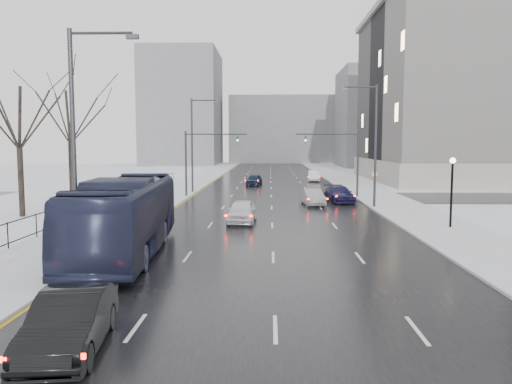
# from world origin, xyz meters

# --- Properties ---
(road) EXTENTS (16.00, 150.00, 0.04)m
(road) POSITION_xyz_m (0.00, 60.00, 0.02)
(road) COLOR black
(road) RESTS_ON ground
(cross_road) EXTENTS (130.00, 10.00, 0.04)m
(cross_road) POSITION_xyz_m (0.00, 48.00, 0.02)
(cross_road) COLOR black
(cross_road) RESTS_ON ground
(sidewalk_left) EXTENTS (5.00, 150.00, 0.16)m
(sidewalk_left) POSITION_xyz_m (-10.50, 60.00, 0.08)
(sidewalk_left) COLOR silver
(sidewalk_left) RESTS_ON ground
(sidewalk_right) EXTENTS (5.00, 150.00, 0.16)m
(sidewalk_right) POSITION_xyz_m (10.50, 60.00, 0.08)
(sidewalk_right) COLOR silver
(sidewalk_right) RESTS_ON ground
(park_strip) EXTENTS (14.00, 150.00, 0.12)m
(park_strip) POSITION_xyz_m (-20.00, 60.00, 0.06)
(park_strip) COLOR white
(park_strip) RESTS_ON ground
(tree_park_d) EXTENTS (8.75, 8.75, 12.50)m
(tree_park_d) POSITION_xyz_m (-17.80, 34.00, 0.00)
(tree_park_d) COLOR black
(tree_park_d) RESTS_ON ground
(tree_park_e) EXTENTS (9.45, 9.45, 13.50)m
(tree_park_e) POSITION_xyz_m (-18.20, 44.00, 0.00)
(tree_park_e) COLOR black
(tree_park_e) RESTS_ON ground
(iron_fence) EXTENTS (0.06, 70.00, 1.30)m
(iron_fence) POSITION_xyz_m (-13.00, 30.00, 0.91)
(iron_fence) COLOR black
(iron_fence) RESTS_ON sidewalk_left
(streetlight_r_mid) EXTENTS (2.95, 0.25, 10.00)m
(streetlight_r_mid) POSITION_xyz_m (8.17, 40.00, 5.62)
(streetlight_r_mid) COLOR #2D2D33
(streetlight_r_mid) RESTS_ON ground
(streetlight_l_near) EXTENTS (2.95, 0.25, 10.00)m
(streetlight_l_near) POSITION_xyz_m (-8.17, 20.00, 5.62)
(streetlight_l_near) COLOR #2D2D33
(streetlight_l_near) RESTS_ON ground
(streetlight_l_far) EXTENTS (2.95, 0.25, 10.00)m
(streetlight_l_far) POSITION_xyz_m (-8.17, 52.00, 5.62)
(streetlight_l_far) COLOR #2D2D33
(streetlight_l_far) RESTS_ON ground
(lamppost_r_mid) EXTENTS (0.36, 0.36, 4.28)m
(lamppost_r_mid) POSITION_xyz_m (11.00, 30.00, 2.94)
(lamppost_r_mid) COLOR black
(lamppost_r_mid) RESTS_ON sidewalk_right
(mast_signal_right) EXTENTS (6.10, 0.33, 6.50)m
(mast_signal_right) POSITION_xyz_m (7.33, 48.00, 4.11)
(mast_signal_right) COLOR #2D2D33
(mast_signal_right) RESTS_ON ground
(mast_signal_left) EXTENTS (6.10, 0.33, 6.50)m
(mast_signal_left) POSITION_xyz_m (-7.33, 48.00, 4.11)
(mast_signal_left) COLOR #2D2D33
(mast_signal_left) RESTS_ON ground
(no_uturn_sign) EXTENTS (0.60, 0.06, 2.70)m
(no_uturn_sign) POSITION_xyz_m (9.20, 44.00, 2.30)
(no_uturn_sign) COLOR #2D2D33
(no_uturn_sign) RESTS_ON sidewalk_right
(bldg_far_right) EXTENTS (24.00, 20.00, 22.00)m
(bldg_far_right) POSITION_xyz_m (28.00, 115.00, 11.00)
(bldg_far_right) COLOR slate
(bldg_far_right) RESTS_ON ground
(bldg_far_left) EXTENTS (18.00, 22.00, 28.00)m
(bldg_far_left) POSITION_xyz_m (-22.00, 125.00, 14.00)
(bldg_far_left) COLOR slate
(bldg_far_left) RESTS_ON ground
(bldg_far_center) EXTENTS (30.00, 18.00, 18.00)m
(bldg_far_center) POSITION_xyz_m (4.00, 140.00, 9.00)
(bldg_far_center) COLOR slate
(bldg_far_center) RESTS_ON ground
(sedan_left_near) EXTENTS (2.17, 4.78, 1.52)m
(sedan_left_near) POSITION_xyz_m (-5.22, 11.36, 0.80)
(sedan_left_near) COLOR black
(sedan_left_near) RESTS_ON road
(bus) EXTENTS (4.07, 13.32, 3.66)m
(bus) POSITION_xyz_m (-7.00, 22.55, 1.87)
(bus) COLOR #212540
(bus) RESTS_ON road
(sedan_center_near) EXTENTS (1.99, 4.52, 1.51)m
(sedan_center_near) POSITION_xyz_m (-2.02, 32.22, 0.80)
(sedan_center_near) COLOR silver
(sedan_center_near) RESTS_ON road
(sedan_right_near) EXTENTS (2.02, 4.41, 1.40)m
(sedan_right_near) POSITION_xyz_m (3.50, 41.70, 0.74)
(sedan_right_near) COLOR gray
(sedan_right_near) RESTS_ON road
(sedan_right_far) EXTENTS (2.63, 5.16, 1.43)m
(sedan_right_far) POSITION_xyz_m (6.12, 44.10, 0.76)
(sedan_right_far) COLOR #18143D
(sedan_right_far) RESTS_ON road
(sedan_center_far) EXTENTS (2.19, 4.31, 1.41)m
(sedan_center_far) POSITION_xyz_m (-2.11, 61.76, 0.74)
(sedan_center_far) COLOR #131F39
(sedan_center_far) RESTS_ON road
(sedan_right_distant) EXTENTS (1.91, 4.58, 1.47)m
(sedan_right_distant) POSITION_xyz_m (6.01, 68.79, 0.78)
(sedan_right_distant) COLOR white
(sedan_right_distant) RESTS_ON road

